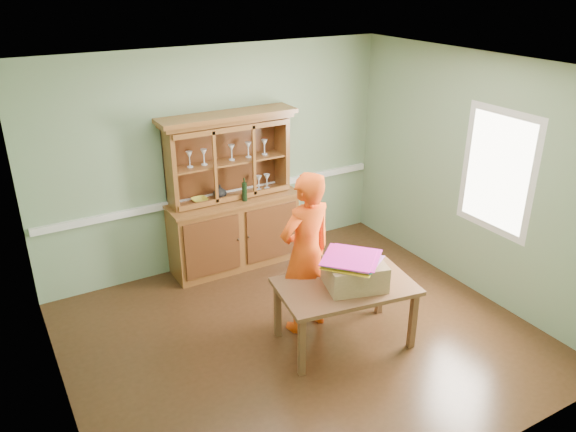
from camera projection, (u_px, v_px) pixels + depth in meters
floor at (302, 337)px, 5.77m from camera, size 4.50×4.50×0.00m
ceiling at (305, 70)px, 4.68m from camera, size 4.50×4.50×0.00m
wall_back at (217, 160)px, 6.81m from camera, size 4.50×0.00×4.50m
wall_left at (47, 279)px, 4.20m from camera, size 0.00×4.00×4.00m
wall_right at (475, 177)px, 6.25m from camera, size 0.00×4.00×4.00m
wall_front at (463, 326)px, 3.64m from camera, size 4.50×0.00×4.50m
chair_rail at (220, 195)px, 6.97m from camera, size 4.41×0.05×0.08m
framed_map at (39, 239)px, 4.36m from camera, size 0.03×0.60×0.46m
window_panel at (497, 172)px, 5.94m from camera, size 0.03×0.96×1.36m
china_hutch at (233, 214)px, 6.94m from camera, size 1.66×0.55×1.95m
dining_table at (345, 291)px, 5.49m from camera, size 1.43×0.99×0.66m
cardboard_box at (355, 274)px, 5.39m from camera, size 0.65×0.58×0.26m
kite_stack at (351, 259)px, 5.32m from camera, size 0.66×0.66×0.06m
person at (306, 253)px, 5.62m from camera, size 0.68×0.49×1.72m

